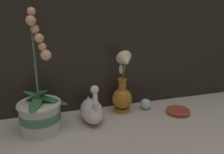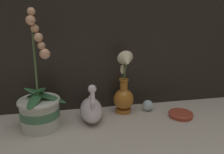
{
  "view_description": "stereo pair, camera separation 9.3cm",
  "coord_description": "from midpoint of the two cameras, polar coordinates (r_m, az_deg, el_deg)",
  "views": [
    {
      "loc": [
        -0.26,
        -0.73,
        0.45
      ],
      "look_at": [
        0.0,
        0.12,
        0.19
      ],
      "focal_mm": 35.0,
      "sensor_mm": 36.0,
      "label": 1
    },
    {
      "loc": [
        -0.17,
        -0.76,
        0.45
      ],
      "look_at": [
        0.0,
        0.12,
        0.19
      ],
      "focal_mm": 35.0,
      "sensor_mm": 36.0,
      "label": 2
    }
  ],
  "objects": [
    {
      "name": "ground_plane",
      "position": [
        0.9,
        4.5,
        -14.04
      ],
      "size": [
        2.8,
        2.8,
        0.0
      ],
      "primitive_type": "plane",
      "color": "#BCB2A3"
    },
    {
      "name": "glass_sphere",
      "position": [
        1.08,
        11.83,
        -7.32
      ],
      "size": [
        0.05,
        0.05,
        0.05
      ],
      "color": "silver",
      "rests_on": "ground_plane"
    },
    {
      "name": "orchid_potted_plant",
      "position": [
        0.92,
        -15.59,
        -7.74
      ],
      "size": [
        0.2,
        0.2,
        0.47
      ],
      "color": "beige",
      "rests_on": "ground_plane"
    },
    {
      "name": "blue_vase",
      "position": [
        1.01,
        5.82,
        -3.87
      ],
      "size": [
        0.1,
        0.13,
        0.3
      ],
      "color": "#B26B23",
      "rests_on": "ground_plane"
    },
    {
      "name": "amber_dish",
      "position": [
        1.06,
        19.97,
        -9.17
      ],
      "size": [
        0.11,
        0.11,
        0.02
      ],
      "color": "#A8422D",
      "rests_on": "ground_plane"
    },
    {
      "name": "swan_figurine",
      "position": [
        0.96,
        -2.69,
        -8.31
      ],
      "size": [
        0.1,
        0.2,
        0.18
      ],
      "color": "white",
      "rests_on": "ground_plane"
    }
  ]
}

